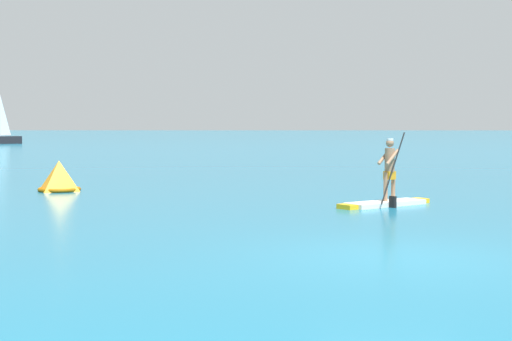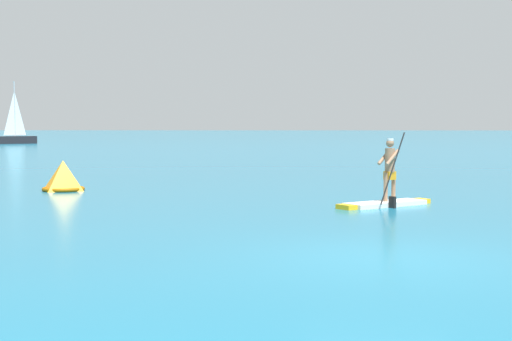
% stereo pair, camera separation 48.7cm
% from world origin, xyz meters
% --- Properties ---
extents(ground, '(440.00, 440.00, 0.00)m').
position_xyz_m(ground, '(0.00, 0.00, 0.00)').
color(ground, '#196B8C').
extents(paddleboarder_mid_center, '(2.67, 2.20, 1.97)m').
position_xyz_m(paddleboarder_mid_center, '(1.02, 7.82, 0.35)').
color(paddleboarder_mid_center, white).
rests_on(paddleboarder_mid_center, ground).
extents(race_marker_buoy, '(1.45, 1.45, 0.98)m').
position_xyz_m(race_marker_buoy, '(-8.82, 12.01, 0.43)').
color(race_marker_buoy, orange).
rests_on(race_marker_buoy, ground).
extents(sailboat_left_horizon, '(4.01, 3.75, 6.54)m').
position_xyz_m(sailboat_left_horizon, '(-30.44, 67.94, 0.92)').
color(sailboat_left_horizon, black).
rests_on(sailboat_left_horizon, ground).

